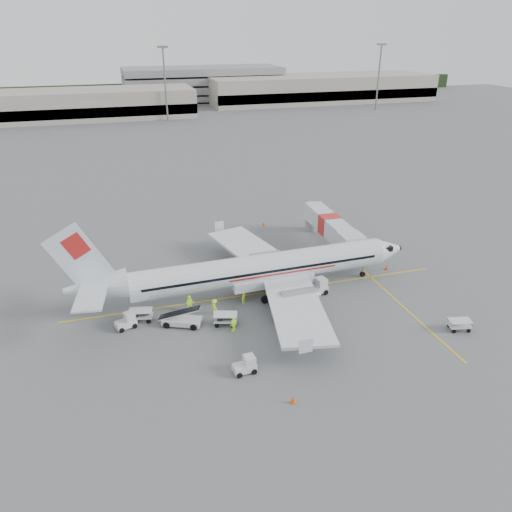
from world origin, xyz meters
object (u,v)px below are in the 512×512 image
(aircraft, at_px, (262,251))
(tug_fore, at_px, (317,287))
(jet_bridge, at_px, (329,231))
(belt_loader, at_px, (181,313))
(tug_mid, at_px, (244,365))
(tug_aft, at_px, (126,321))

(aircraft, relative_size, tug_fore, 16.16)
(jet_bridge, height_order, belt_loader, jet_bridge)
(tug_fore, relative_size, tug_mid, 1.18)
(belt_loader, xyz_separation_m, tug_mid, (4.08, -9.22, -0.63))
(jet_bridge, bearing_deg, tug_fore, -118.30)
(tug_fore, bearing_deg, tug_aft, 171.55)
(jet_bridge, xyz_separation_m, tug_aft, (-28.16, -13.05, -1.45))
(belt_loader, bearing_deg, jet_bridge, 56.71)
(jet_bridge, height_order, tug_fore, jet_bridge)
(tug_mid, xyz_separation_m, tug_aft, (-9.62, 10.34, -0.00))
(belt_loader, bearing_deg, tug_fore, 32.27)
(belt_loader, xyz_separation_m, tug_aft, (-5.53, 1.11, -0.63))
(tug_fore, relative_size, tug_aft, 1.18)
(jet_bridge, distance_m, tug_fore, 13.93)
(aircraft, xyz_separation_m, belt_loader, (-9.78, -4.12, -3.92))
(aircraft, bearing_deg, jet_bridge, 36.32)
(tug_mid, bearing_deg, tug_fore, 38.90)
(aircraft, bearing_deg, tug_mid, -114.83)
(aircraft, relative_size, jet_bridge, 2.27)
(aircraft, relative_size, tug_mid, 19.01)
(tug_mid, distance_m, tug_aft, 14.12)
(tug_mid, bearing_deg, jet_bridge, 46.38)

